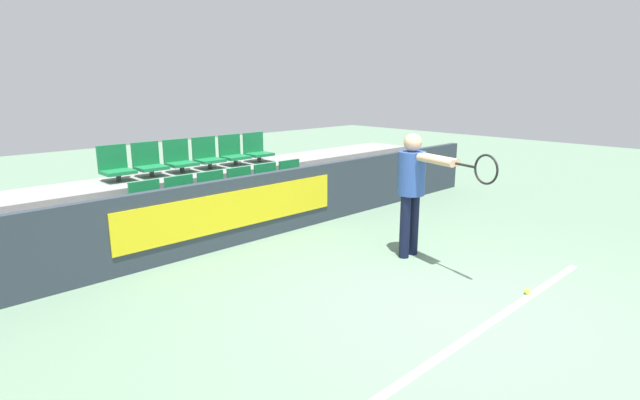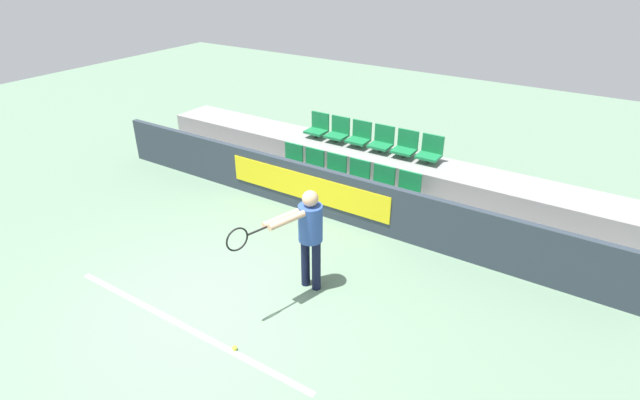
# 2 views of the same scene
# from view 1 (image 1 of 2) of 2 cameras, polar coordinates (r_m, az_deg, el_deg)

# --- Properties ---
(ground_plane) EXTENTS (30.00, 30.00, 0.00)m
(ground_plane) POSITION_cam_1_polar(r_m,az_deg,el_deg) (5.28, 15.01, -11.94)
(ground_plane) COLOR slate
(court_baseline) EXTENTS (4.23, 0.08, 0.01)m
(court_baseline) POSITION_cam_1_polar(r_m,az_deg,el_deg) (5.11, 18.95, -13.07)
(court_baseline) COLOR white
(court_baseline) RESTS_ON ground
(barrier_wall) EXTENTS (10.44, 0.14, 0.94)m
(barrier_wall) POSITION_cam_1_polar(r_m,az_deg,el_deg) (7.17, -7.21, -0.79)
(barrier_wall) COLOR #2D3842
(barrier_wall) RESTS_ON ground
(bleacher_tier_front) EXTENTS (10.04, 1.00, 0.39)m
(bleacher_tier_front) POSITION_cam_1_polar(r_m,az_deg,el_deg) (7.70, -9.70, -1.98)
(bleacher_tier_front) COLOR gray
(bleacher_tier_front) RESTS_ON ground
(bleacher_tier_middle) EXTENTS (10.04, 1.00, 0.79)m
(bleacher_tier_middle) POSITION_cam_1_polar(r_m,az_deg,el_deg) (8.48, -13.60, 0.63)
(bleacher_tier_middle) COLOR gray
(bleacher_tier_middle) RESTS_ON ground
(stadium_chair_0) EXTENTS (0.43, 0.38, 0.52)m
(stadium_chair_0) POSITION_cam_1_polar(r_m,az_deg,el_deg) (7.09, -18.99, -0.41)
(stadium_chair_0) COLOR #333333
(stadium_chair_0) RESTS_ON bleacher_tier_front
(stadium_chair_1) EXTENTS (0.43, 0.38, 0.52)m
(stadium_chair_1) POSITION_cam_1_polar(r_m,az_deg,el_deg) (7.31, -15.35, 0.25)
(stadium_chair_1) COLOR #333333
(stadium_chair_1) RESTS_ON bleacher_tier_front
(stadium_chair_2) EXTENTS (0.43, 0.38, 0.52)m
(stadium_chair_2) POSITION_cam_1_polar(r_m,az_deg,el_deg) (7.57, -11.95, 0.88)
(stadium_chair_2) COLOR #333333
(stadium_chair_2) RESTS_ON bleacher_tier_front
(stadium_chair_3) EXTENTS (0.43, 0.38, 0.52)m
(stadium_chair_3) POSITION_cam_1_polar(r_m,az_deg,el_deg) (7.84, -8.77, 1.46)
(stadium_chair_3) COLOR #333333
(stadium_chair_3) RESTS_ON bleacher_tier_front
(stadium_chair_4) EXTENTS (0.43, 0.38, 0.52)m
(stadium_chair_4) POSITION_cam_1_polar(r_m,az_deg,el_deg) (8.15, -5.82, 2.00)
(stadium_chair_4) COLOR #333333
(stadium_chair_4) RESTS_ON bleacher_tier_front
(stadium_chair_5) EXTENTS (0.43, 0.38, 0.52)m
(stadium_chair_5) POSITION_cam_1_polar(r_m,az_deg,el_deg) (8.47, -3.09, 2.49)
(stadium_chair_5) COLOR #333333
(stadium_chair_5) RESTS_ON bleacher_tier_front
(stadium_chair_6) EXTENTS (0.43, 0.38, 0.52)m
(stadium_chair_6) POSITION_cam_1_polar(r_m,az_deg,el_deg) (7.92, -22.33, 3.62)
(stadium_chair_6) COLOR #333333
(stadium_chair_6) RESTS_ON bleacher_tier_middle
(stadium_chair_7) EXTENTS (0.43, 0.38, 0.52)m
(stadium_chair_7) POSITION_cam_1_polar(r_m,az_deg,el_deg) (8.12, -18.97, 4.12)
(stadium_chair_7) COLOR #333333
(stadium_chair_7) RESTS_ON bleacher_tier_middle
(stadium_chair_8) EXTENTS (0.43, 0.38, 0.52)m
(stadium_chair_8) POSITION_cam_1_polar(r_m,az_deg,el_deg) (8.35, -15.78, 4.59)
(stadium_chair_8) COLOR #333333
(stadium_chair_8) RESTS_ON bleacher_tier_middle
(stadium_chair_9) EXTENTS (0.43, 0.38, 0.52)m
(stadium_chair_9) POSITION_cam_1_polar(r_m,az_deg,el_deg) (8.60, -12.76, 5.01)
(stadium_chair_9) COLOR #333333
(stadium_chair_9) RESTS_ON bleacher_tier_middle
(stadium_chair_10) EXTENTS (0.43, 0.38, 0.52)m
(stadium_chair_10) POSITION_cam_1_polar(r_m,az_deg,el_deg) (8.88, -9.92, 5.40)
(stadium_chair_10) COLOR #333333
(stadium_chair_10) RESTS_ON bleacher_tier_middle
(stadium_chair_11) EXTENTS (0.43, 0.38, 0.52)m
(stadium_chair_11) POSITION_cam_1_polar(r_m,az_deg,el_deg) (9.17, -7.25, 5.75)
(stadium_chair_11) COLOR #333333
(stadium_chair_11) RESTS_ON bleacher_tier_middle
(tennis_player) EXTENTS (0.54, 1.49, 1.59)m
(tennis_player) POSITION_cam_1_polar(r_m,az_deg,el_deg) (6.35, 10.74, 2.05)
(tennis_player) COLOR black
(tennis_player) RESTS_ON ground
(tennis_ball) EXTENTS (0.07, 0.07, 0.07)m
(tennis_ball) POSITION_cam_1_polar(r_m,az_deg,el_deg) (5.85, 22.63, -9.62)
(tennis_ball) COLOR #CCDB33
(tennis_ball) RESTS_ON ground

